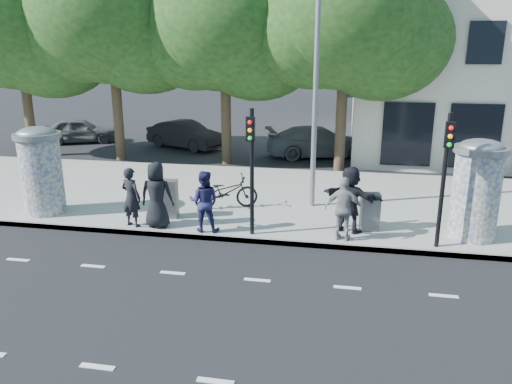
% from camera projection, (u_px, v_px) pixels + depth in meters
% --- Properties ---
extents(ground, '(120.00, 120.00, 0.00)m').
position_uv_depth(ground, '(244.00, 311.00, 9.89)').
color(ground, black).
rests_on(ground, ground).
extents(sidewalk, '(40.00, 8.00, 0.15)m').
position_uv_depth(sidewalk, '(290.00, 199.00, 16.95)').
color(sidewalk, gray).
rests_on(sidewalk, ground).
extents(curb, '(40.00, 0.10, 0.16)m').
position_uv_depth(curb, '(272.00, 242.00, 13.22)').
color(curb, slate).
rests_on(curb, ground).
extents(lane_dash_near, '(32.00, 0.12, 0.01)m').
position_uv_depth(lane_dash_near, '(215.00, 381.00, 7.82)').
color(lane_dash_near, silver).
rests_on(lane_dash_near, ground).
extents(lane_dash_far, '(32.00, 0.12, 0.01)m').
position_uv_depth(lane_dash_far, '(257.00, 280.00, 11.21)').
color(lane_dash_far, silver).
rests_on(lane_dash_far, ground).
extents(ad_column_left, '(1.36, 1.36, 2.65)m').
position_uv_depth(ad_column_left, '(41.00, 168.00, 14.99)').
color(ad_column_left, beige).
rests_on(ad_column_left, sidewalk).
extents(ad_column_right, '(1.36, 1.36, 2.65)m').
position_uv_depth(ad_column_right, '(477.00, 187.00, 12.97)').
color(ad_column_right, beige).
rests_on(ad_column_right, sidewalk).
extents(traffic_pole_near, '(0.22, 0.31, 3.40)m').
position_uv_depth(traffic_pole_near, '(251.00, 160.00, 12.95)').
color(traffic_pole_near, black).
rests_on(traffic_pole_near, sidewalk).
extents(traffic_pole_far, '(0.22, 0.31, 3.40)m').
position_uv_depth(traffic_pole_far, '(445.00, 168.00, 12.10)').
color(traffic_pole_far, black).
rests_on(traffic_pole_far, sidewalk).
extents(street_lamp, '(0.25, 0.93, 8.00)m').
position_uv_depth(street_lamp, '(317.00, 56.00, 14.67)').
color(street_lamp, slate).
rests_on(street_lamp, sidewalk).
extents(tree_far_left, '(7.20, 7.20, 9.26)m').
position_uv_depth(tree_far_left, '(17.00, 20.00, 22.27)').
color(tree_far_left, '#38281C').
rests_on(tree_far_left, ground).
extents(tree_mid_left, '(7.20, 7.20, 9.57)m').
position_uv_depth(tree_mid_left, '(110.00, 12.00, 21.38)').
color(tree_mid_left, '#38281C').
rests_on(tree_mid_left, ground).
extents(tree_near_left, '(6.80, 6.80, 8.97)m').
position_uv_depth(tree_near_left, '(224.00, 22.00, 20.80)').
color(tree_near_left, '#38281C').
rests_on(tree_near_left, ground).
extents(tree_center, '(7.00, 7.00, 9.30)m').
position_uv_depth(tree_center, '(346.00, 13.00, 19.46)').
color(tree_center, '#38281C').
rests_on(tree_center, ground).
extents(ped_a, '(0.97, 0.68, 1.87)m').
position_uv_depth(ped_a, '(157.00, 195.00, 13.88)').
color(ped_a, black).
rests_on(ped_a, sidewalk).
extents(ped_b, '(0.71, 0.57, 1.70)m').
position_uv_depth(ped_b, '(131.00, 197.00, 13.97)').
color(ped_b, black).
rests_on(ped_b, sidewalk).
extents(ped_c, '(0.88, 0.72, 1.71)m').
position_uv_depth(ped_c, '(204.00, 201.00, 13.59)').
color(ped_c, '#201E4C').
rests_on(ped_c, sidewalk).
extents(ped_e, '(1.08, 0.74, 1.70)m').
position_uv_depth(ped_e, '(344.00, 209.00, 12.94)').
color(ped_e, gray).
rests_on(ped_e, sidewalk).
extents(ped_f, '(1.82, 1.22, 1.85)m').
position_uv_depth(ped_f, '(350.00, 199.00, 13.52)').
color(ped_f, black).
rests_on(ped_f, sidewalk).
extents(bicycle, '(1.39, 2.12, 1.05)m').
position_uv_depth(bicycle, '(226.00, 192.00, 15.63)').
color(bicycle, black).
rests_on(bicycle, sidewalk).
extents(cabinet_left, '(0.59, 0.47, 1.14)m').
position_uv_depth(cabinet_left, '(168.00, 199.00, 14.77)').
color(cabinet_left, slate).
rests_on(cabinet_left, sidewalk).
extents(cabinet_right, '(0.56, 0.45, 1.05)m').
position_uv_depth(cabinet_right, '(370.00, 212.00, 13.75)').
color(cabinet_right, slate).
rests_on(cabinet_right, sidewalk).
extents(car_left, '(3.02, 4.26, 1.35)m').
position_uv_depth(car_left, '(79.00, 130.00, 27.14)').
color(car_left, '#4A4D50').
rests_on(car_left, ground).
extents(car_mid, '(3.08, 4.46, 1.39)m').
position_uv_depth(car_mid, '(185.00, 135.00, 25.70)').
color(car_mid, black).
rests_on(car_mid, ground).
extents(car_right, '(3.37, 5.33, 1.44)m').
position_uv_depth(car_right, '(319.00, 142.00, 23.65)').
color(car_right, '#57595F').
rests_on(car_right, ground).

